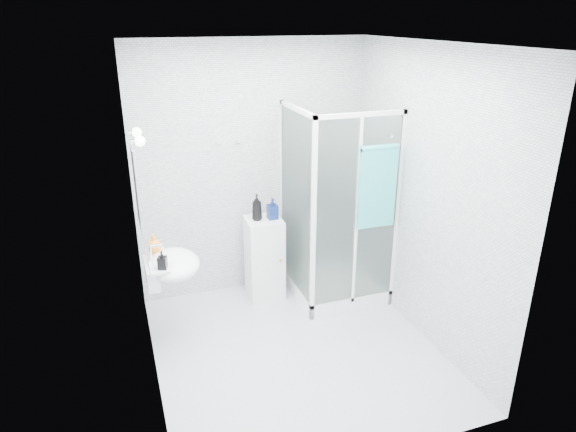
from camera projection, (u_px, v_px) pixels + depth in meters
name	position (u px, v px, depth m)	size (l,w,h in m)	color
room	(297.00, 214.00, 4.10)	(2.40, 2.60, 2.60)	silver
shower_enclosure	(331.00, 258.00, 5.29)	(0.90, 0.95, 2.00)	white
wall_basin	(170.00, 265.00, 4.37)	(0.46, 0.56, 0.35)	white
mirror	(137.00, 189.00, 4.06)	(0.02, 0.60, 0.70)	white
vanity_lights	(137.00, 137.00, 3.92)	(0.10, 0.40, 0.08)	silver
wall_hooks	(228.00, 143.00, 5.01)	(0.23, 0.06, 0.03)	silver
storage_cabinet	(265.00, 258.00, 5.32)	(0.37, 0.39, 0.87)	white
hand_towel	(377.00, 185.00, 4.69)	(0.37, 0.05, 0.79)	#2FB1B3
shampoo_bottle_a	(257.00, 207.00, 5.10)	(0.10, 0.10, 0.27)	black
shampoo_bottle_b	(272.00, 209.00, 5.14)	(0.10, 0.10, 0.22)	navy
soap_dispenser_orange	(154.00, 244.00, 4.43)	(0.13, 0.13, 0.17)	orange
soap_dispenser_black	(162.00, 260.00, 4.14)	(0.07, 0.07, 0.16)	black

